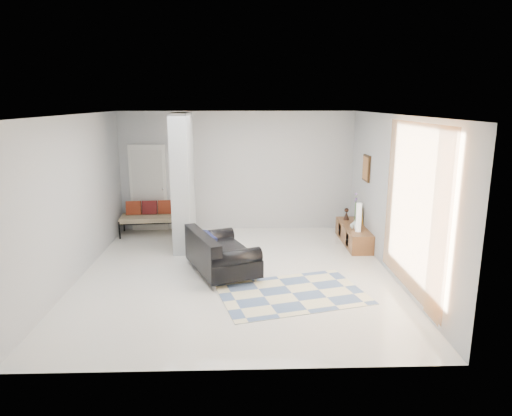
{
  "coord_description": "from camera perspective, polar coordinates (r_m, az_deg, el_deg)",
  "views": [
    {
      "loc": [
        0.1,
        -7.7,
        3.02
      ],
      "look_at": [
        0.37,
        0.6,
        1.07
      ],
      "focal_mm": 32.0,
      "sensor_mm": 36.0,
      "label": 1
    }
  ],
  "objects": [
    {
      "name": "ceiling",
      "position": [
        7.7,
        -2.66,
        11.57
      ],
      "size": [
        6.0,
        6.0,
        0.0
      ],
      "primitive_type": "plane",
      "rotation": [
        3.14,
        0.0,
        0.0
      ],
      "color": "white",
      "rests_on": "wall_back"
    },
    {
      "name": "vase",
      "position": [
        9.79,
        12.22,
        -2.02
      ],
      "size": [
        0.2,
        0.2,
        0.19
      ],
      "primitive_type": "imported",
      "rotation": [
        0.0,
        0.0,
        0.08
      ],
      "color": "silver",
      "rests_on": "media_console"
    },
    {
      "name": "cylinder_lamp",
      "position": [
        9.57,
        12.72,
        -1.15
      ],
      "size": [
        0.11,
        0.11,
        0.6
      ],
      "primitive_type": "cylinder",
      "color": "silver",
      "rests_on": "media_console"
    },
    {
      "name": "bronze_figurine",
      "position": [
        10.5,
        11.24,
        -0.74
      ],
      "size": [
        0.15,
        0.15,
        0.27
      ],
      "primitive_type": null,
      "rotation": [
        0.0,
        0.0,
        0.13
      ],
      "color": "black",
      "rests_on": "media_console"
    },
    {
      "name": "wall_back",
      "position": [
        10.82,
        -2.38,
        4.6
      ],
      "size": [
        6.0,
        0.0,
        6.0
      ],
      "primitive_type": "plane",
      "rotation": [
        1.57,
        0.0,
        0.0
      ],
      "color": "#B6B9BB",
      "rests_on": "ground"
    },
    {
      "name": "wall_left",
      "position": [
        8.37,
        -21.75,
        1.1
      ],
      "size": [
        0.0,
        6.0,
        6.0
      ],
      "primitive_type": "plane",
      "rotation": [
        1.57,
        0.0,
        1.57
      ],
      "color": "#B6B9BB",
      "rests_on": "ground"
    },
    {
      "name": "hallway_door",
      "position": [
        11.06,
        -13.31,
        2.45
      ],
      "size": [
        0.85,
        0.06,
        2.04
      ],
      "primitive_type": "cube",
      "color": "white",
      "rests_on": "floor"
    },
    {
      "name": "wall_right",
      "position": [
        8.3,
        16.8,
        1.39
      ],
      "size": [
        0.0,
        6.0,
        6.0
      ],
      "primitive_type": "plane",
      "rotation": [
        1.57,
        0.0,
        -1.57
      ],
      "color": "#B6B9BB",
      "rests_on": "ground"
    },
    {
      "name": "loveseat",
      "position": [
        8.22,
        -4.68,
        -5.75
      ],
      "size": [
        1.45,
        1.81,
        0.76
      ],
      "rotation": [
        0.0,
        0.0,
        0.39
      ],
      "color": "silver",
      "rests_on": "floor"
    },
    {
      "name": "area_rug",
      "position": [
        7.48,
        4.51,
        -10.59
      ],
      "size": [
        2.58,
        2.04,
        0.01
      ],
      "primitive_type": "cube",
      "rotation": [
        0.0,
        0.0,
        0.26
      ],
      "color": "beige",
      "rests_on": "floor"
    },
    {
      "name": "curtain",
      "position": [
        7.21,
        19.08,
        -0.11
      ],
      "size": [
        0.0,
        2.55,
        2.55
      ],
      "primitive_type": "plane",
      "rotation": [
        1.57,
        0.0,
        1.57
      ],
      "color": "orange",
      "rests_on": "wall_right"
    },
    {
      "name": "wall_front",
      "position": [
        4.97,
        -2.94,
        -5.83
      ],
      "size": [
        6.0,
        0.0,
        6.0
      ],
      "primitive_type": "plane",
      "rotation": [
        -1.57,
        0.0,
        0.0
      ],
      "color": "#B6B9BB",
      "rests_on": "ground"
    },
    {
      "name": "wall_art",
      "position": [
        9.85,
        13.63,
        4.86
      ],
      "size": [
        0.04,
        0.45,
        0.55
      ],
      "primitive_type": "cube",
      "color": "#3C2410",
      "rests_on": "wall_right"
    },
    {
      "name": "floor",
      "position": [
        8.27,
        -2.45,
        -8.22
      ],
      "size": [
        6.0,
        6.0,
        0.0
      ],
      "primitive_type": "plane",
      "color": "white",
      "rests_on": "ground"
    },
    {
      "name": "media_console",
      "position": [
        10.11,
        12.09,
        -3.25
      ],
      "size": [
        0.45,
        1.65,
        0.8
      ],
      "color": "brown",
      "rests_on": "floor"
    },
    {
      "name": "daybed",
      "position": [
        10.84,
        -12.61,
        -0.96
      ],
      "size": [
        1.63,
        0.8,
        0.77
      ],
      "rotation": [
        0.0,
        0.0,
        0.09
      ],
      "color": "black",
      "rests_on": "floor"
    },
    {
      "name": "partition_column",
      "position": [
        9.51,
        -9.1,
        3.25
      ],
      "size": [
        0.35,
        1.2,
        2.8
      ],
      "primitive_type": "cube",
      "color": "#A5AAAC",
      "rests_on": "floor"
    }
  ]
}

